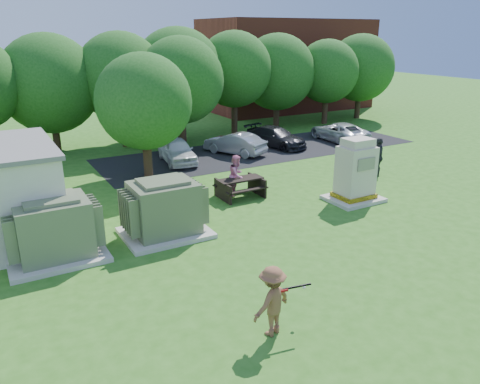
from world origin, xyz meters
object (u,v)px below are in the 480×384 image
batter (272,301)px  person_at_picnic (237,175)px  car_silver_b (339,132)px  car_silver_a (235,143)px  generator_cabinet (355,174)px  transformer_left (54,230)px  person_walking_right (378,157)px  car_dark (276,137)px  transformer_right (164,210)px  picnic_table (240,185)px  car_white (177,150)px

batter → person_at_picnic: bearing=-130.6°
batter → car_silver_b: (15.49, 15.46, -0.27)m
batter → car_silver_a: batter is taller
generator_cabinet → person_at_picnic: generator_cabinet is taller
person_at_picnic → generator_cabinet: bearing=-75.7°
transformer_left → batter: (3.82, -6.75, -0.08)m
generator_cabinet → person_walking_right: 4.22m
transformer_left → generator_cabinet: generator_cabinet is taller
car_silver_b → generator_cabinet: bearing=54.4°
person_at_picnic → car_dark: person_at_picnic is taller
transformer_left → car_dark: (14.74, 9.42, -0.35)m
car_silver_b → car_silver_a: bearing=-0.4°
transformer_right → picnic_table: bearing=27.0°
person_walking_right → car_white: 10.77m
transformer_left → transformer_right: (3.70, 0.00, 0.00)m
transformer_left → person_at_picnic: (8.06, 2.54, -0.06)m
transformer_left → generator_cabinet: (12.10, -0.60, 0.23)m
transformer_left → batter: 7.76m
transformer_left → car_silver_a: 14.69m
generator_cabinet → person_walking_right: size_ratio=1.41×
transformer_left → car_silver_a: (11.57, 9.05, -0.33)m
car_dark → transformer_right: bearing=-155.6°
person_at_picnic → car_white: 6.49m
picnic_table → person_at_picnic: bearing=88.4°
car_silver_a → generator_cabinet: bearing=68.2°
car_white → batter: bearing=-96.4°
batter → person_walking_right: size_ratio=0.91×
batter → car_silver_a: 17.60m
car_white → car_dark: size_ratio=0.92×
generator_cabinet → picnic_table: bearing=145.2°
person_at_picnic → car_dark: size_ratio=0.43×
picnic_table → car_white: size_ratio=0.51×
car_silver_b → car_white: bearing=0.6°
car_white → person_walking_right: bearing=-35.6°
generator_cabinet → car_dark: bearing=75.2°
transformer_right → person_walking_right: bearing=7.7°
car_dark → car_silver_b: 4.63m
generator_cabinet → car_dark: generator_cabinet is taller
picnic_table → car_silver_a: car_silver_a is taller
picnic_table → car_white: (-0.18, 6.81, 0.13)m
car_white → car_dark: car_white is taller
car_silver_a → transformer_left: bearing=13.1°
batter → car_silver_a: (7.75, 15.80, -0.25)m
car_silver_b → picnic_table: bearing=32.1°
picnic_table → car_silver_b: 13.00m
person_walking_right → car_dark: 7.87m
picnic_table → batter: batter is taller
car_dark → batter: bearing=-140.1°
generator_cabinet → car_dark: size_ratio=0.64×
car_dark → car_silver_b: car_silver_b is taller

